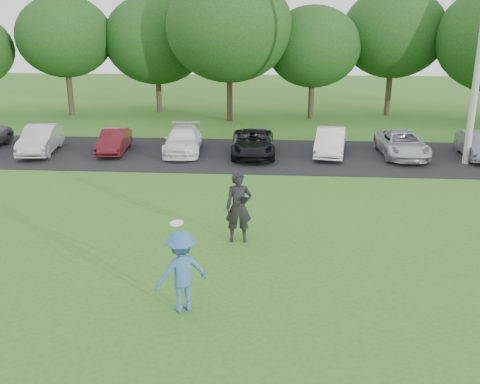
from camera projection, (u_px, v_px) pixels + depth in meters
The scene contains 6 objects.
ground at pixel (228, 293), 12.25m from camera, with size 100.00×100.00×0.00m, color #2E7020.
parking_lot at pixel (256, 155), 24.57m from camera, with size 32.00×6.50×0.03m, color black.
frisbee_player at pixel (181, 271), 11.28m from camera, with size 1.35×1.17×2.12m.
camera_bystander at pixel (239, 207), 14.81m from camera, with size 0.79×0.56×2.02m.
parked_cars at pixel (240, 142), 24.47m from camera, with size 28.68×4.63×1.25m.
tree_row at pixel (289, 37), 32.21m from camera, with size 42.39×9.85×8.64m.
Camera 1 is at (1.09, -10.88, 5.99)m, focal length 40.00 mm.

